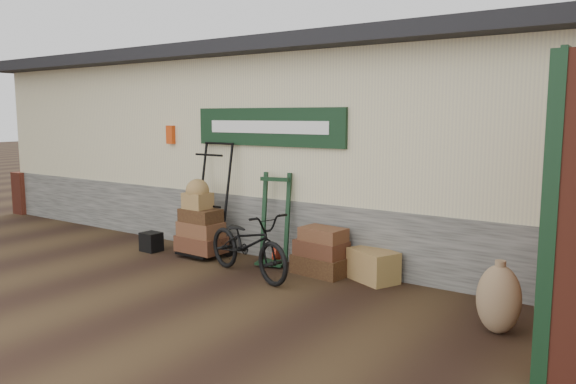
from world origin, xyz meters
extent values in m
plane|color=black|center=(0.00, 0.00, 0.00)|extent=(80.00, 80.00, 0.00)
cube|color=#4C4C47|center=(0.00, 2.75, 0.45)|extent=(14.00, 3.54, 0.90)
cube|color=beige|center=(0.00, 2.75, 1.95)|extent=(14.00, 3.50, 2.10)
cube|color=maroon|center=(-7.00, 1.05, 0.45)|extent=(0.35, 0.35, 0.90)
cube|color=black|center=(0.00, 2.60, 3.10)|extent=(14.40, 4.10, 0.20)
cube|color=black|center=(-0.30, 0.97, 1.95)|extent=(2.60, 0.06, 0.55)
cube|color=white|center=(-0.30, 0.94, 1.95)|extent=(2.10, 0.01, 0.18)
cube|color=#C93D0E|center=(-2.30, 0.97, 1.80)|extent=(0.14, 0.10, 0.30)
cube|color=black|center=(3.85, -1.00, 1.30)|extent=(0.12, 0.12, 2.60)
cube|color=brown|center=(1.50, 0.82, 0.20)|extent=(0.73, 0.62, 0.41)
cube|color=black|center=(-2.08, 0.28, 0.15)|extent=(0.31, 0.27, 0.30)
imported|color=black|center=(0.04, 0.07, 0.49)|extent=(1.03, 1.78, 0.98)
ellipsoid|color=brown|center=(3.28, -0.06, 0.34)|extent=(0.44, 0.37, 0.69)
ellipsoid|color=brown|center=(3.85, -0.14, 0.37)|extent=(0.50, 0.44, 0.73)
camera|label=1|loc=(4.61, -5.56, 2.12)|focal=35.00mm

